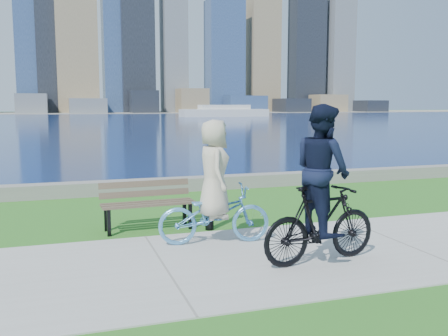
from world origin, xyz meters
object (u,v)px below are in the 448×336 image
Objects in this scene: cyclist_woman at (214,198)px; cyclist_man at (321,197)px; bollard_lamp at (209,187)px; park_bench at (147,200)px.

cyclist_man is (1.17, -1.46, 0.20)m from cyclist_woman.
bollard_lamp is 0.61× the size of cyclist_man.
bollard_lamp is 0.69× the size of cyclist_woman.
cyclist_woman is (0.89, -1.37, 0.24)m from park_bench.
park_bench is 1.65m from cyclist_woman.
bollard_lamp is 0.96m from cyclist_woman.
cyclist_woman is at bearing 31.57° from cyclist_man.
park_bench is at bearing 28.84° from cyclist_man.
cyclist_man reaches higher than bollard_lamp.
park_bench is 3.52m from cyclist_man.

